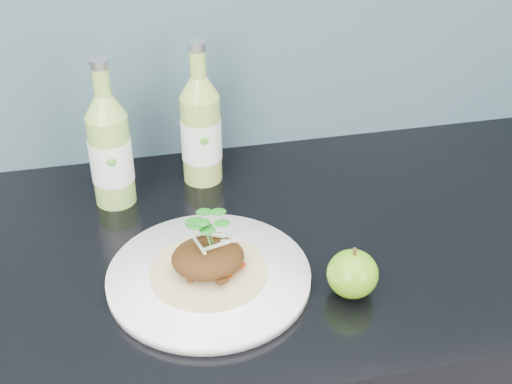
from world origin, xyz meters
The scene contains 5 objects.
dinner_plate centered at (-0.03, 1.61, 0.91)m, with size 0.31×0.31×0.02m.
pork_taco centered at (-0.03, 1.61, 0.95)m, with size 0.16×0.16×0.10m.
green_apple centered at (0.16, 1.55, 0.93)m, with size 0.09×0.09×0.08m.
cider_bottle_left centered at (-0.14, 1.85, 0.99)m, with size 0.08×0.08×0.25m.
cider_bottle_right centered at (0.00, 1.88, 0.99)m, with size 0.09×0.09×0.25m.
Camera 1 is at (-0.13, 0.86, 1.55)m, focal length 50.00 mm.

